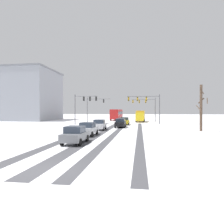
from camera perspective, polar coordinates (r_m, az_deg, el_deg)
The scene contains 19 objects.
ground_plane at distance 11.20m, azimuth -18.83°, elevation -15.55°, with size 300.00×300.00×0.00m, color white.
wheel_track_left_lane at distance 28.12m, azimuth -2.83°, elevation -5.83°, with size 1.18×39.25×0.01m, color #4C4C51.
wheel_track_right_lane at distance 28.70m, azimuth -7.80°, elevation -5.70°, with size 1.02×39.25×0.01m, color #4C4C51.
wheel_track_center at distance 27.62m, azimuth 7.99°, elevation -5.94°, with size 0.73×39.25×0.01m, color #4C4C51.
wheel_track_oncoming at distance 27.81m, azimuth 1.20°, elevation -5.89°, with size 0.84×39.25×0.01m, color #4C4C51.
sidewalk_kerb_right at distance 26.43m, azimuth 20.15°, elevation -6.14°, with size 4.00×39.25×0.12m, color white.
traffic_signal_far_left at distance 52.78m, azimuth -5.24°, elevation 1.95°, with size 6.39×0.49×6.50m.
traffic_signal_near_left at distance 42.91m, azimuth -8.08°, elevation 2.70°, with size 5.05×0.54×6.50m.
traffic_signal_far_right at distance 55.48m, azimuth 9.62°, elevation 2.24°, with size 6.48×0.61×6.50m.
traffic_signal_near_right at distance 43.25m, azimuth 9.79°, elevation 2.76°, with size 6.99×0.54×6.50m.
car_yellow_cab_lead at distance 42.34m, azimuth 3.62°, elevation -2.60°, with size 1.90×4.13×1.62m.
car_black_second at distance 35.98m, azimuth 2.46°, elevation -3.15°, with size 1.88×4.12×1.62m.
car_white_third at distance 31.51m, azimuth -3.62°, elevation -3.66°, with size 1.98×4.17×1.62m.
car_silver_fourth at distance 24.65m, azimuth -6.92°, elevation -4.82°, with size 1.91×4.14×1.62m.
car_grey_fifth at distance 18.99m, azimuth -10.49°, elevation -6.41°, with size 1.89×4.13×1.62m.
bus_oncoming at distance 62.91m, azimuth 1.33°, elevation -0.53°, with size 2.92×11.07×3.38m.
box_truck_delivery at distance 54.07m, azimuth 8.12°, elevation -1.07°, with size 2.53×7.48×3.02m.
bare_tree_sidewalk_mid at distance 32.34m, azimuth 24.20°, elevation 1.23°, with size 1.78×1.69×6.90m.
office_building_far_left_block at distance 71.91m, azimuth -26.63°, elevation 4.30°, with size 27.82×17.13×15.90m.
Camera 1 is at (4.87, -9.61, 3.09)m, focal length 31.89 mm.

